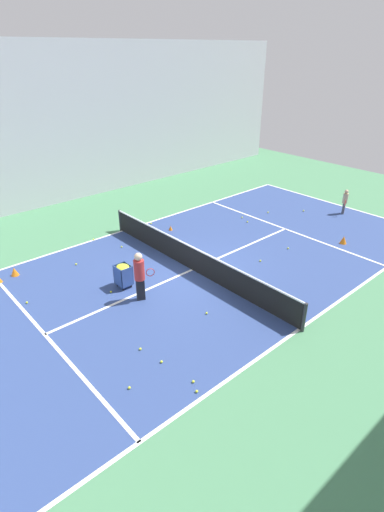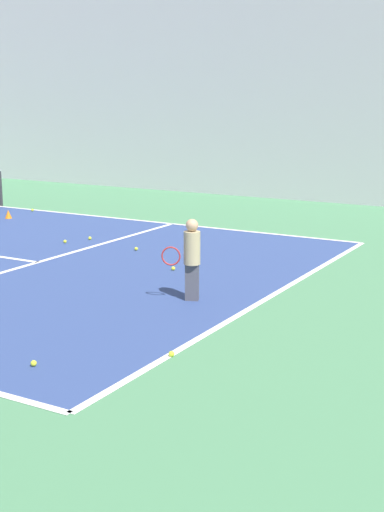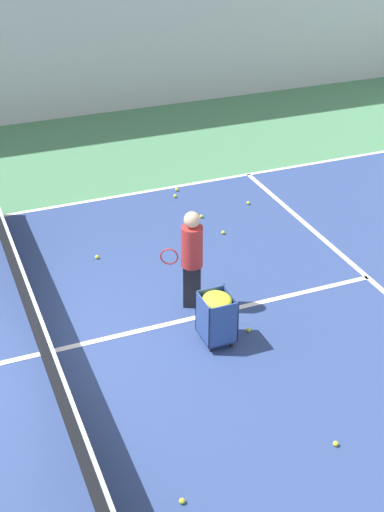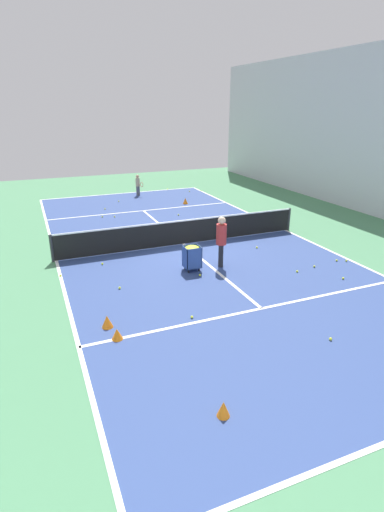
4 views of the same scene
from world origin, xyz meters
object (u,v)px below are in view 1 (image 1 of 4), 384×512
at_px(ball_cart, 123,272).
at_px(training_cone_1, 14,271).
at_px(player_near_baseline, 345,200).
at_px(coach_at_net, 140,273).
at_px(training_cone_0, 344,240).
at_px(tennis_net, 192,258).

relative_size(ball_cart, training_cone_1, 2.65).
xyz_separation_m(player_near_baseline, coach_at_net, (0.40, 11.66, 0.26)).
relative_size(coach_at_net, training_cone_1, 5.38).
bearing_deg(coach_at_net, player_near_baseline, 25.06).
bearing_deg(player_near_baseline, coach_at_net, -23.68).
bearing_deg(coach_at_net, ball_cart, 116.13).
xyz_separation_m(player_near_baseline, training_cone_0, (-1.76, 3.04, -0.52)).
relative_size(player_near_baseline, coach_at_net, 0.72).
height_order(coach_at_net, training_cone_1, coach_at_net).
relative_size(tennis_net, player_near_baseline, 7.93).
height_order(player_near_baseline, coach_at_net, coach_at_net).
xyz_separation_m(tennis_net, training_cone_0, (-2.49, -6.13, -0.33)).
height_order(player_near_baseline, ball_cart, player_near_baseline).
xyz_separation_m(coach_at_net, training_cone_1, (4.22, 2.48, -0.80)).
relative_size(player_near_baseline, ball_cart, 1.47).
xyz_separation_m(player_near_baseline, training_cone_1, (4.62, 14.13, -0.53)).
relative_size(tennis_net, coach_at_net, 5.74).
bearing_deg(training_cone_0, player_near_baseline, -60.00).
height_order(ball_cart, training_cone_0, ball_cart).
height_order(tennis_net, player_near_baseline, player_near_baseline).
bearing_deg(training_cone_1, training_cone_0, -119.90).
relative_size(tennis_net, ball_cart, 11.68).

